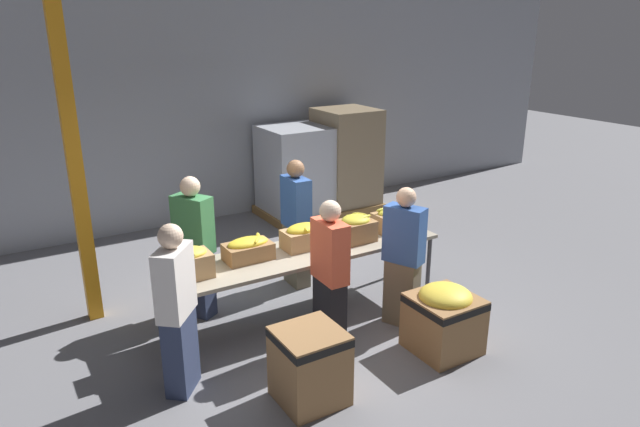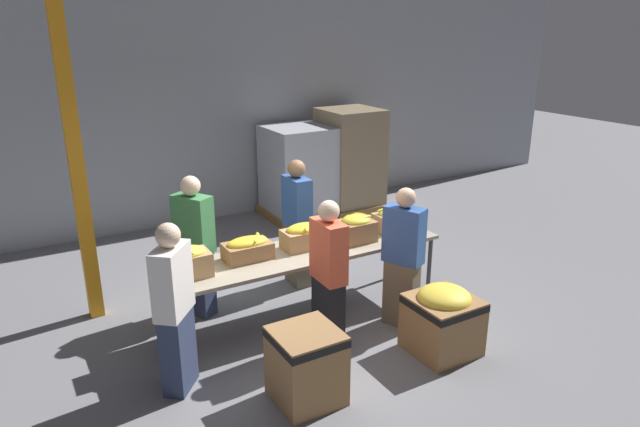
{
  "view_description": "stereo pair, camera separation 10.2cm",
  "coord_description": "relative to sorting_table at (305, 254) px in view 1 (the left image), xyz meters",
  "views": [
    {
      "loc": [
        -2.82,
        -4.96,
        3.13
      ],
      "look_at": [
        0.23,
        0.07,
        1.15
      ],
      "focal_mm": 32.0,
      "sensor_mm": 36.0,
      "label": 1
    },
    {
      "loc": [
        -2.74,
        -5.01,
        3.13
      ],
      "look_at": [
        0.23,
        0.07,
        1.15
      ],
      "focal_mm": 32.0,
      "sensor_mm": 36.0,
      "label": 2
    }
  ],
  "objects": [
    {
      "name": "ground_plane",
      "position": [
        0.0,
        0.0,
        -0.75
      ],
      "size": [
        30.0,
        30.0,
        0.0
      ],
      "primitive_type": "plane",
      "color": "slate"
    },
    {
      "name": "wall_back",
      "position": [
        0.0,
        3.78,
        1.25
      ],
      "size": [
        16.0,
        0.08,
        4.0
      ],
      "color": "#9399A3",
      "rests_on": "ground_plane"
    },
    {
      "name": "sorting_table",
      "position": [
        0.0,
        0.0,
        0.0
      ],
      "size": [
        3.1,
        0.78,
        0.8
      ],
      "color": "#9E937F",
      "rests_on": "ground_plane"
    },
    {
      "name": "banana_box_0",
      "position": [
        -1.29,
        -0.02,
        0.2
      ],
      "size": [
        0.4,
        0.33,
        0.31
      ],
      "color": "tan",
      "rests_on": "sorting_table"
    },
    {
      "name": "banana_box_1",
      "position": [
        -0.63,
        0.09,
        0.17
      ],
      "size": [
        0.49,
        0.3,
        0.24
      ],
      "color": "olive",
      "rests_on": "sorting_table"
    },
    {
      "name": "banana_box_2",
      "position": [
        0.02,
        0.07,
        0.19
      ],
      "size": [
        0.46,
        0.3,
        0.28
      ],
      "color": "tan",
      "rests_on": "sorting_table"
    },
    {
      "name": "banana_box_3",
      "position": [
        0.62,
        -0.05,
        0.21
      ],
      "size": [
        0.4,
        0.32,
        0.31
      ],
      "color": "olive",
      "rests_on": "sorting_table"
    },
    {
      "name": "banana_box_4",
      "position": [
        1.2,
        0.02,
        0.19
      ],
      "size": [
        0.49,
        0.27,
        0.28
      ],
      "color": "#A37A4C",
      "rests_on": "sorting_table"
    },
    {
      "name": "volunteer_0",
      "position": [
        0.81,
        -0.67,
        0.02
      ],
      "size": [
        0.36,
        0.46,
        1.54
      ],
      "rotation": [
        0.0,
        0.0,
        1.99
      ],
      "color": "#6B604C",
      "rests_on": "ground_plane"
    },
    {
      "name": "volunteer_1",
      "position": [
        -1.61,
        -0.59,
        0.04
      ],
      "size": [
        0.43,
        0.46,
        1.57
      ],
      "rotation": [
        0.0,
        0.0,
        0.87
      ],
      "color": "#2D3856",
      "rests_on": "ground_plane"
    },
    {
      "name": "volunteer_2",
      "position": [
        -1.0,
        0.67,
        0.05
      ],
      "size": [
        0.4,
        0.48,
        1.6
      ],
      "rotation": [
        0.0,
        0.0,
        -1.05
      ],
      "color": "#2D3856",
      "rests_on": "ground_plane"
    },
    {
      "name": "volunteer_3",
      "position": [
        -0.1,
        -0.66,
        0.02
      ],
      "size": [
        0.22,
        0.42,
        1.55
      ],
      "rotation": [
        0.0,
        0.0,
        1.55
      ],
      "color": "black",
      "rests_on": "ground_plane"
    },
    {
      "name": "volunteer_4",
      "position": [
        0.32,
        0.79,
        0.05
      ],
      "size": [
        0.22,
        0.43,
        1.59
      ],
      "rotation": [
        0.0,
        0.0,
        -1.6
      ],
      "color": "#6B604C",
      "rests_on": "ground_plane"
    },
    {
      "name": "donation_bin_0",
      "position": [
        -0.71,
        -1.31,
        -0.39
      ],
      "size": [
        0.55,
        0.55,
        0.66
      ],
      "color": "olive",
      "rests_on": "ground_plane"
    },
    {
      "name": "donation_bin_1",
      "position": [
        0.83,
        -1.31,
        -0.38
      ],
      "size": [
        0.62,
        0.62,
        0.7
      ],
      "color": "olive",
      "rests_on": "ground_plane"
    },
    {
      "name": "support_pillar",
      "position": [
        -2.02,
        1.21,
        1.25
      ],
      "size": [
        0.15,
        0.15,
        4.0
      ],
      "color": "orange",
      "rests_on": "ground_plane"
    },
    {
      "name": "pallet_stack_0",
      "position": [
        1.59,
        3.1,
        0.0
      ],
      "size": [
        1.13,
        1.13,
        1.52
      ],
      "color": "olive",
      "rests_on": "ground_plane"
    },
    {
      "name": "pallet_stack_1",
      "position": [
        2.54,
        3.01,
        0.12
      ],
      "size": [
        1.02,
        1.02,
        1.75
      ],
      "color": "olive",
      "rests_on": "ground_plane"
    }
  ]
}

